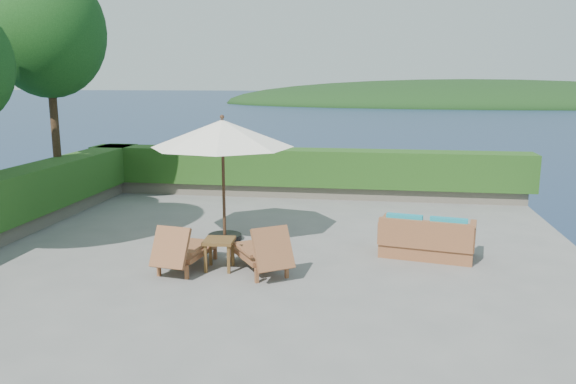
# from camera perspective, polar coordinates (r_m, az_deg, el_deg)

# --- Properties ---
(ground) EXTENTS (12.00, 12.00, 0.00)m
(ground) POSITION_cam_1_polar(r_m,az_deg,el_deg) (10.59, -2.28, -6.64)
(ground) COLOR gray
(ground) RESTS_ON ground
(foundation) EXTENTS (12.00, 12.00, 3.00)m
(foundation) POSITION_cam_1_polar(r_m,az_deg,el_deg) (11.17, -2.21, -14.23)
(foundation) COLOR #534C42
(foundation) RESTS_ON ocean
(offshore_island) EXTENTS (126.00, 57.60, 12.60)m
(offshore_island) POSITION_cam_1_polar(r_m,az_deg,el_deg) (151.77, 17.67, 8.50)
(offshore_island) COLOR black
(offshore_island) RESTS_ON ocean
(planter_wall_far) EXTENTS (12.00, 0.60, 0.36)m
(planter_wall_far) POSITION_cam_1_polar(r_m,az_deg,el_deg) (15.91, 1.56, 0.16)
(planter_wall_far) COLOR #706859
(planter_wall_far) RESTS_ON ground
(hedge_far) EXTENTS (12.40, 0.90, 1.00)m
(hedge_far) POSITION_cam_1_polar(r_m,az_deg,el_deg) (15.79, 1.57, 2.55)
(hedge_far) COLOR #1E4112
(hedge_far) RESTS_ON planter_wall_far
(tree_far) EXTENTS (2.80, 2.80, 6.03)m
(tree_far) POSITION_cam_1_polar(r_m,az_deg,el_deg) (15.34, -23.27, 14.72)
(tree_far) COLOR #47301B
(tree_far) RESTS_ON ground
(patio_umbrella) EXTENTS (3.37, 3.37, 2.58)m
(patio_umbrella) POSITION_cam_1_polar(r_m,az_deg,el_deg) (11.38, -6.68, 5.80)
(patio_umbrella) COLOR black
(patio_umbrella) RESTS_ON ground
(lounge_left) EXTENTS (0.84, 1.58, 0.87)m
(lounge_left) POSITION_cam_1_polar(r_m,az_deg,el_deg) (9.97, -10.51, -5.79)
(lounge_left) COLOR brown
(lounge_left) RESTS_ON ground
(lounge_right) EXTENTS (1.40, 1.65, 0.90)m
(lounge_right) POSITION_cam_1_polar(r_m,az_deg,el_deg) (9.69, -2.71, -6.04)
(lounge_right) COLOR brown
(lounge_right) RESTS_ON ground
(side_table) EXTENTS (0.55, 0.55, 0.55)m
(side_table) POSITION_cam_1_polar(r_m,az_deg,el_deg) (9.88, -7.01, -5.33)
(side_table) COLOR brown
(side_table) RESTS_ON ground
(wicker_loveseat) EXTENTS (1.85, 1.19, 0.84)m
(wicker_loveseat) POSITION_cam_1_polar(r_m,az_deg,el_deg) (10.84, 13.90, -4.75)
(wicker_loveseat) COLOR brown
(wicker_loveseat) RESTS_ON ground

